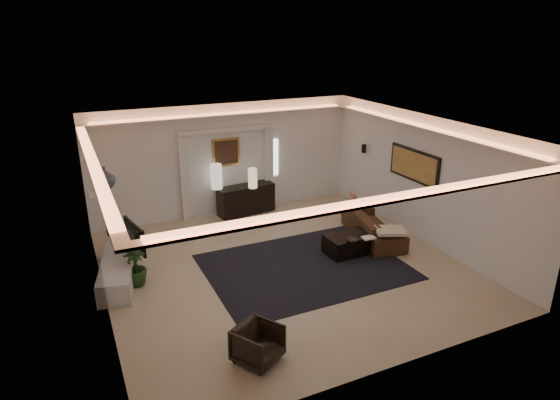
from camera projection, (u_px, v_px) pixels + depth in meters
name	position (u px, v px, depth m)	size (l,w,h in m)	color
floor	(283.00, 267.00, 9.98)	(7.00, 7.00, 0.00)	#C2B49A
ceiling	(284.00, 129.00, 8.98)	(7.00, 7.00, 0.00)	white
wall_back	(226.00, 159.00, 12.46)	(7.00, 7.00, 0.00)	white
wall_front	(394.00, 282.00, 6.50)	(7.00, 7.00, 0.00)	white
wall_left	(97.00, 231.00, 8.09)	(7.00, 7.00, 0.00)	white
wall_right	(423.00, 179.00, 10.87)	(7.00, 7.00, 0.00)	white
cove_soffit	(284.00, 144.00, 9.08)	(7.00, 7.00, 0.04)	silver
daylight_slit	(274.00, 158.00, 13.01)	(0.25, 0.03, 1.00)	white
area_rug	(305.00, 267.00, 9.96)	(4.00, 3.00, 0.01)	black
pilaster_left	(184.00, 179.00, 12.04)	(0.22, 0.20, 2.20)	silver
pilaster_right	(268.00, 168.00, 12.95)	(0.22, 0.20, 2.20)	silver
alcove_header	(226.00, 130.00, 12.10)	(2.52, 0.20, 0.12)	silver
painting_frame	(226.00, 152.00, 12.37)	(0.74, 0.04, 0.74)	tan
painting_canvas	(227.00, 152.00, 12.35)	(0.62, 0.02, 0.62)	#4C2D1E
art_panel_frame	(414.00, 165.00, 11.02)	(0.04, 1.64, 0.74)	black
art_panel_gold	(413.00, 165.00, 11.01)	(0.02, 1.50, 0.62)	tan
wall_sconce	(364.00, 148.00, 12.61)	(0.12, 0.12, 0.22)	black
wall_niche	(92.00, 195.00, 9.24)	(0.10, 0.55, 0.04)	silver
console	(246.00, 199.00, 12.68)	(1.51, 0.47, 0.76)	black
lamp_left	(216.00, 177.00, 12.23)	(0.29, 0.29, 0.64)	beige
lamp_right	(253.00, 176.00, 12.29)	(0.23, 0.23, 0.52)	beige
media_ledge	(119.00, 267.00, 9.48)	(0.58, 2.33, 0.44)	silver
tv	(130.00, 237.00, 9.58)	(0.13, 1.01, 0.58)	black
figurine	(109.00, 227.00, 10.33)	(0.13, 0.13, 0.35)	black
ginger_jar	(105.00, 178.00, 9.49)	(0.42, 0.42, 0.44)	#50626A
plant	(135.00, 266.00, 9.15)	(0.44, 0.44, 0.79)	#1C3514
sofa	(373.00, 226.00, 11.23)	(0.81, 2.07, 0.60)	black
throw_blanket	(390.00, 231.00, 10.36)	(0.62, 0.51, 0.07)	#F6E1CA
throw_pillow	(353.00, 200.00, 12.20)	(0.12, 0.39, 0.39)	tan
coffee_table	(352.00, 244.00, 10.55)	(1.18, 0.64, 0.44)	black
bowl	(352.00, 241.00, 10.11)	(0.26, 0.26, 0.06)	black
magazine	(369.00, 238.00, 10.28)	(0.28, 0.20, 0.03)	white
armchair	(258.00, 344.00, 7.08)	(0.62, 0.64, 0.58)	#312823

